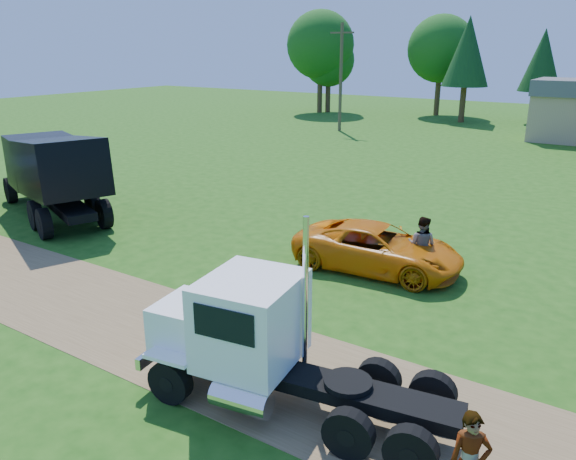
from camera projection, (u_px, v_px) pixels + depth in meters
The scene contains 7 objects.
ground at pixel (176, 336), 14.51m from camera, with size 140.00×140.00×0.00m, color #1D4D10.
dirt_track at pixel (176, 336), 14.51m from camera, with size 120.00×4.20×0.01m, color brown.
white_semi_tractor at pixel (254, 339), 11.59m from camera, with size 6.77×3.04×4.01m.
black_dump_truck at pixel (52, 169), 23.99m from camera, with size 8.94×5.53×3.84m.
orange_pickup at pixel (378, 248), 18.57m from camera, with size 2.56×5.55×1.54m, color orange.
spectator_b at pixel (422, 245), 18.26m from camera, with size 0.94×0.73×1.94m, color #999999.
tan_shed at pixel (576, 110), 43.47m from camera, with size 6.20×5.40×4.70m.
Camera 1 is at (9.51, -9.23, 7.14)m, focal length 35.00 mm.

